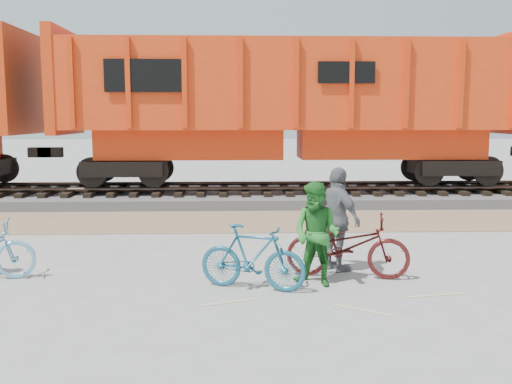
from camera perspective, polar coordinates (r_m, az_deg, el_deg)
ground at (r=9.04m, az=3.91°, el=-9.27°), size 120.00×120.00×0.00m
gravel_strip at (r=14.38m, az=1.66°, el=-2.91°), size 120.00×3.00×0.02m
ballast_bed at (r=17.80m, az=0.95°, el=-0.43°), size 120.00×4.00×0.30m
track at (r=17.76m, az=0.95°, el=0.60°), size 120.00×2.60×0.24m
hopper_car_center at (r=17.69m, az=3.49°, el=8.78°), size 14.00×3.13×4.65m
bicycle_teal at (r=8.68m, az=-0.35°, el=-6.54°), size 1.73×1.00×1.00m
bicycle_maroon at (r=9.45m, az=9.14°, el=-5.34°), size 2.10×1.10×1.05m
person_man at (r=8.89m, az=6.08°, el=-4.20°), size 1.00×0.95×1.62m
person_woman at (r=9.74m, az=8.16°, el=-2.74°), size 0.91×1.11×1.78m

